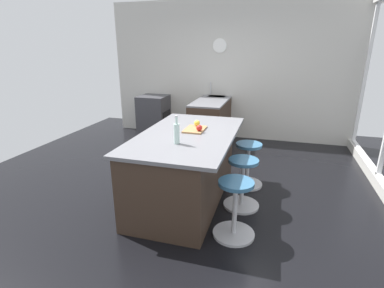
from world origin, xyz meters
TOP-DOWN VIEW (x-y plane):
  - ground_plane at (0.00, 0.00)m, footprint 6.83×6.83m
  - interior_partition_left at (-2.63, -0.00)m, footprint 0.15×5.03m
  - sink_cabinet at (-2.28, -0.19)m, footprint 2.04×0.60m
  - oven_range at (-2.28, -1.56)m, footprint 0.60×0.61m
  - kitchen_island at (0.33, -0.01)m, footprint 1.96×1.12m
  - stool_by_window at (-0.28, 0.72)m, footprint 0.44×0.44m
  - stool_middle at (0.33, 0.72)m, footprint 0.44×0.44m
  - stool_near_camera at (0.95, 0.72)m, footprint 0.44×0.44m
  - cutting_board at (0.18, 0.08)m, footprint 0.36×0.24m
  - apple_red at (0.26, 0.16)m, footprint 0.08×0.08m
  - apple_yellow at (0.04, 0.07)m, footprint 0.08×0.08m
  - water_bottle at (0.75, 0.03)m, footprint 0.06×0.06m

SIDE VIEW (x-z plane):
  - ground_plane at x=0.00m, z-range 0.00..0.00m
  - stool_by_window at x=-0.28m, z-range -0.02..0.61m
  - stool_middle at x=0.33m, z-range -0.02..0.61m
  - stool_near_camera at x=0.95m, z-range -0.02..0.61m
  - oven_range at x=-2.28m, z-range 0.00..0.87m
  - kitchen_island at x=0.33m, z-range 0.00..0.90m
  - sink_cabinet at x=-2.28m, z-range -0.13..1.04m
  - cutting_board at x=0.18m, z-range 0.89..0.91m
  - apple_red at x=0.26m, z-range 0.91..0.99m
  - apple_yellow at x=0.04m, z-range 0.91..0.99m
  - water_bottle at x=0.75m, z-range 0.86..1.17m
  - interior_partition_left at x=-2.63m, z-range 0.00..2.78m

